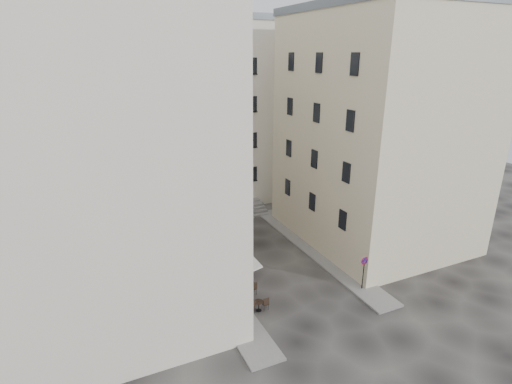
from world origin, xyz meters
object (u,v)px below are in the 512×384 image
no_parking_sign (364,267)px  bistro_table_a (259,305)px  bistro_table_b (246,289)px  pedestrian (239,262)px

no_parking_sign → bistro_table_a: (-7.34, 0.81, -1.34)m
no_parking_sign → bistro_table_b: no_parking_sign is taller
bistro_table_a → pedestrian: bearing=82.2°
no_parking_sign → bistro_table_b: (-7.36, 2.65, -1.30)m
no_parking_sign → pedestrian: size_ratio=1.44×
no_parking_sign → bistro_table_a: size_ratio=2.03×
no_parking_sign → bistro_table_b: size_ratio=1.89×
bistro_table_a → pedestrian: size_ratio=0.71×
no_parking_sign → bistro_table_b: bearing=161.6°
bistro_table_a → bistro_table_b: bistro_table_b is taller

